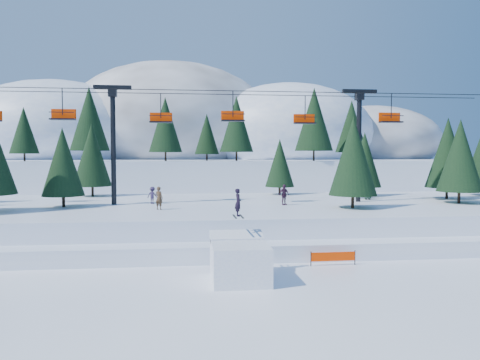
{
  "coord_description": "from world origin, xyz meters",
  "views": [
    {
      "loc": [
        -2.76,
        -23.42,
        6.75
      ],
      "look_at": [
        0.64,
        6.0,
        5.2
      ],
      "focal_mm": 35.0,
      "sensor_mm": 36.0,
      "label": 1
    }
  ],
  "objects": [
    {
      "name": "mid_shelf",
      "position": [
        0.0,
        18.0,
        1.25
      ],
      "size": [
        70.0,
        22.0,
        2.5
      ],
      "primitive_type": "cube",
      "color": "white",
      "rests_on": "ground"
    },
    {
      "name": "conifer_stand",
      "position": [
        1.31,
        18.41,
        6.99
      ],
      "size": [
        64.7,
        17.89,
        9.56
      ],
      "color": "black",
      "rests_on": "mid_shelf"
    },
    {
      "name": "mountain_ridge",
      "position": [
        -5.08,
        73.33,
        9.64
      ],
      "size": [
        119.0,
        60.63,
        26.46
      ],
      "color": "white",
      "rests_on": "ground"
    },
    {
      "name": "chairlift",
      "position": [
        0.85,
        18.05,
        9.32
      ],
      "size": [
        46.0,
        3.21,
        10.28
      ],
      "color": "black",
      "rests_on": "mid_shelf"
    },
    {
      "name": "berm",
      "position": [
        0.0,
        8.0,
        0.55
      ],
      "size": [
        70.0,
        6.0,
        1.1
      ],
      "primitive_type": "cube",
      "color": "white",
      "rests_on": "ground"
    },
    {
      "name": "jump_kicker",
      "position": [
        0.07,
        1.42,
        1.12
      ],
      "size": [
        3.0,
        4.28,
        4.88
      ],
      "color": "white",
      "rests_on": "ground"
    },
    {
      "name": "ground",
      "position": [
        0.0,
        0.0,
        0.0
      ],
      "size": [
        160.0,
        160.0,
        0.0
      ],
      "primitive_type": "plane",
      "color": "white",
      "rests_on": "ground"
    },
    {
      "name": "banner_near",
      "position": [
        6.18,
        4.15,
        0.54
      ],
      "size": [
        2.86,
        0.1,
        0.9
      ],
      "color": "black",
      "rests_on": "ground"
    },
    {
      "name": "banner_far",
      "position": [
        10.89,
        6.7,
        0.54
      ],
      "size": [
        2.84,
        0.43,
        0.9
      ],
      "color": "black",
      "rests_on": "ground"
    },
    {
      "name": "distant_skiers",
      "position": [
        3.7,
        17.39,
        3.37
      ],
      "size": [
        21.44,
        6.89,
        1.85
      ],
      "color": "#412139",
      "rests_on": "mid_shelf"
    }
  ]
}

